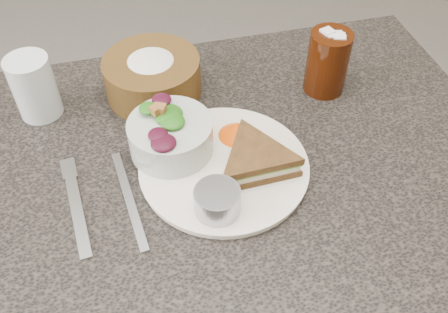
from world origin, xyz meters
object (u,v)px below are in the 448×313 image
dining_table (210,292)px  sandwich (256,160)px  dressing_ramekin (217,201)px  bread_basket (152,71)px  water_glass (34,87)px  salad_bowl (170,132)px  dinner_plate (224,167)px  cola_glass (328,59)px

dining_table → sandwich: size_ratio=6.84×
dressing_ramekin → bread_basket: size_ratio=0.39×
bread_basket → water_glass: 0.20m
salad_bowl → bread_basket: (-0.01, 0.16, -0.00)m
sandwich → water_glass: size_ratio=1.33×
dinner_plate → water_glass: water_glass is taller
salad_bowl → bread_basket: bread_basket is taller
water_glass → salad_bowl: bearing=-37.5°
sandwich → dressing_ramekin: (-0.07, -0.06, 0.00)m
dressing_ramekin → cola_glass: bearing=42.2°
dinner_plate → cola_glass: 0.28m
sandwich → cola_glass: bearing=40.9°
dressing_ramekin → bread_basket: (-0.05, 0.29, 0.02)m
dinner_plate → salad_bowl: bearing=143.2°
cola_glass → water_glass: cola_glass is taller
dressing_ramekin → sandwich: bearing=39.9°
sandwich → salad_bowl: bearing=146.0°
dining_table → cola_glass: 0.53m
cola_glass → dinner_plate: bearing=-146.3°
dining_table → sandwich: (0.08, -0.01, 0.41)m
water_glass → dining_table: bearing=-41.3°
sandwich → salad_bowl: size_ratio=1.11×
dinner_plate → salad_bowl: size_ratio=1.97×
bread_basket → cola_glass: 0.31m
water_glass → dressing_ramekin: bearing=-49.9°
water_glass → sandwich: bearing=-35.5°
bread_basket → cola_glass: bearing=-11.7°
sandwich → bread_basket: bread_basket is taller
sandwich → salad_bowl: 0.14m
sandwich → water_glass: (-0.32, 0.23, 0.02)m
bread_basket → water_glass: (-0.20, -0.00, 0.01)m
dinner_plate → sandwich: sandwich is taller
dining_table → cola_glass: (0.26, 0.15, 0.44)m
dinner_plate → bread_basket: 0.23m
dinner_plate → salad_bowl: 0.10m
dining_table → salad_bowl: 0.43m
cola_glass → water_glass: (-0.50, 0.06, -0.01)m
salad_bowl → cola_glass: size_ratio=1.04×
salad_bowl → sandwich: bearing=-31.9°
dinner_plate → water_glass: 0.35m
dressing_ramekin → water_glass: (-0.24, 0.29, 0.02)m
dining_table → dinner_plate: size_ratio=3.84×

